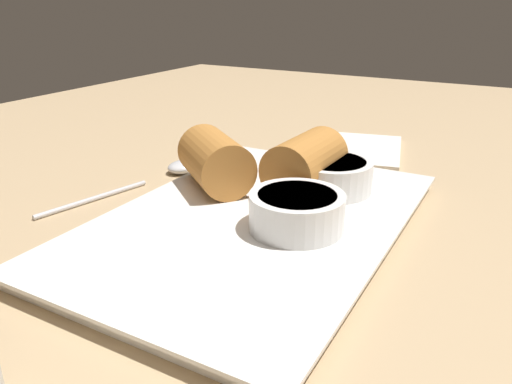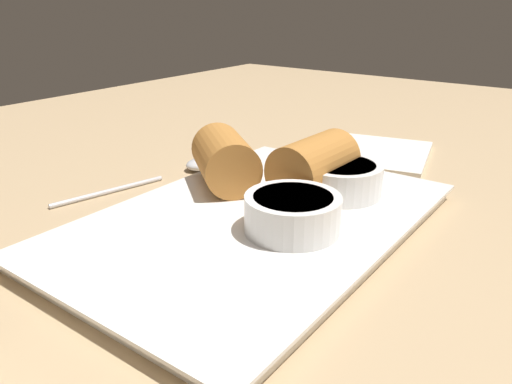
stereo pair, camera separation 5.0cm
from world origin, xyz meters
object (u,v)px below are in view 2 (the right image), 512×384
object	(u,v)px
serving_plate	(256,223)
napkin	(378,153)
dipping_bowl_far	(341,178)
dipping_bowl_near	(293,212)
spoon	(189,168)

from	to	relation	value
serving_plate	napkin	world-z (taller)	serving_plate
serving_plate	dipping_bowl_far	xyz separation A→B (cm)	(-8.77, 3.50, 2.38)
dipping_bowl_near	napkin	distance (cm)	28.26
dipping_bowl_far	spoon	size ratio (longest dim) A/B	0.39
dipping_bowl_near	spoon	world-z (taller)	dipping_bowl_near
napkin	dipping_bowl_near	bearing A→B (deg)	9.36
dipping_bowl_near	spoon	xyz separation A→B (cm)	(-8.32, -19.44, -2.52)
spoon	napkin	distance (cm)	24.45
dipping_bowl_near	napkin	size ratio (longest dim) A/B	0.47
spoon	serving_plate	bearing A→B (deg)	63.50
spoon	napkin	world-z (taller)	spoon
serving_plate	napkin	distance (cm)	27.05
serving_plate	dipping_bowl_far	world-z (taller)	dipping_bowl_far
serving_plate	dipping_bowl_near	distance (cm)	4.83
dipping_bowl_far	serving_plate	bearing A→B (deg)	-21.78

